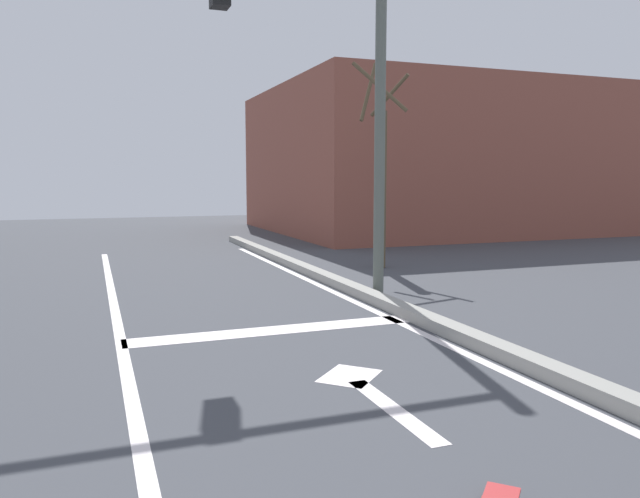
% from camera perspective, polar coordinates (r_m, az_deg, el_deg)
% --- Properties ---
extents(lane_line_center, '(0.12, 20.00, 0.01)m').
position_cam_1_polar(lane_line_center, '(5.34, -17.25, -12.97)').
color(lane_line_center, silver).
rests_on(lane_line_center, ground).
extents(lane_line_curbside, '(0.12, 20.00, 0.01)m').
position_cam_1_polar(lane_line_curbside, '(6.38, 13.82, -9.63)').
color(lane_line_curbside, silver).
rests_on(lane_line_curbside, ground).
extents(stop_bar, '(3.40, 0.40, 0.01)m').
position_cam_1_polar(stop_bar, '(7.20, -4.31, -7.58)').
color(stop_bar, silver).
rests_on(stop_bar, ground).
extents(lane_arrow_stem, '(0.16, 1.40, 0.01)m').
position_cam_1_polar(lane_arrow_stem, '(4.88, 6.87, -14.63)').
color(lane_arrow_stem, silver).
rests_on(lane_arrow_stem, ground).
extents(lane_arrow_head, '(0.71, 0.71, 0.01)m').
position_cam_1_polar(lane_arrow_head, '(5.60, 2.78, -11.75)').
color(lane_arrow_head, silver).
rests_on(lane_arrow_head, ground).
extents(curb_strip, '(0.24, 24.00, 0.14)m').
position_cam_1_polar(curb_strip, '(6.50, 15.68, -8.76)').
color(curb_strip, gray).
rests_on(curb_strip, ground).
extents(traffic_signal_mast, '(4.76, 0.34, 5.06)m').
position_cam_1_polar(traffic_signal_mast, '(8.88, -0.87, 17.53)').
color(traffic_signal_mast, '#596157').
rests_on(traffic_signal_mast, ground).
extents(roadside_tree, '(1.16, 1.13, 4.05)m').
position_cam_1_polar(roadside_tree, '(12.13, 5.69, 6.67)').
color(roadside_tree, brown).
rests_on(roadside_tree, ground).
extents(building_block, '(13.01, 9.10, 4.69)m').
position_cam_1_polar(building_block, '(22.23, 12.71, 7.93)').
color(building_block, brown).
rests_on(building_block, ground).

